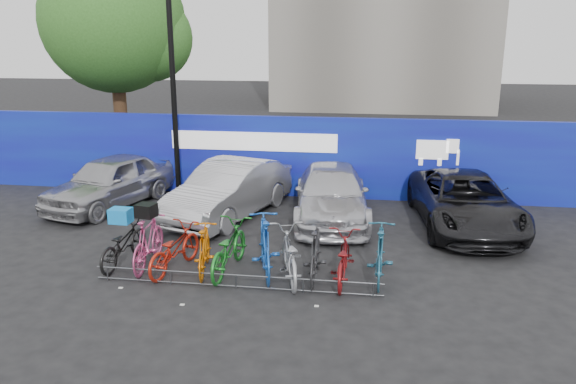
% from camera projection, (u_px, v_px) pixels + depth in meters
% --- Properties ---
extents(ground, '(100.00, 100.00, 0.00)m').
position_uv_depth(ground, '(243.00, 276.00, 11.32)').
color(ground, black).
rests_on(ground, ground).
extents(hoarding, '(22.00, 0.18, 2.40)m').
position_uv_depth(hoarding, '(287.00, 156.00, 16.71)').
color(hoarding, '#130A97').
rests_on(hoarding, ground).
extents(tree, '(5.40, 5.20, 7.80)m').
position_uv_depth(tree, '(120.00, 25.00, 20.49)').
color(tree, '#382314').
rests_on(tree, ground).
extents(lamppost, '(0.25, 0.50, 6.11)m').
position_uv_depth(lamppost, '(173.00, 87.00, 16.03)').
color(lamppost, black).
rests_on(lamppost, ground).
extents(bike_rack, '(5.60, 0.03, 0.30)m').
position_uv_depth(bike_rack, '(236.00, 281.00, 10.70)').
color(bike_rack, '#595B60').
rests_on(bike_rack, ground).
extents(car_0, '(2.87, 4.55, 1.44)m').
position_uv_depth(car_0, '(110.00, 181.00, 15.80)').
color(car_0, '#A4A4A8').
rests_on(car_0, ground).
extents(car_1, '(2.83, 4.72, 1.47)m').
position_uv_depth(car_1, '(230.00, 190.00, 14.86)').
color(car_1, '#B1B1B6').
rests_on(car_1, ground).
extents(car_2, '(2.29, 4.76, 1.34)m').
position_uv_depth(car_2, '(331.00, 194.00, 14.74)').
color(car_2, silver).
rests_on(car_2, ground).
extents(car_3, '(2.66, 5.02, 1.34)m').
position_uv_depth(car_3, '(465.00, 201.00, 14.05)').
color(car_3, black).
rests_on(car_3, ground).
extents(bike_0, '(0.81, 1.83, 0.93)m').
position_uv_depth(bike_0, '(123.00, 244.00, 11.78)').
color(bike_0, black).
rests_on(bike_0, ground).
extents(bike_1, '(0.59, 1.84, 1.09)m').
position_uv_depth(bike_1, '(148.00, 242.00, 11.64)').
color(bike_1, '#C6447D').
rests_on(bike_1, ground).
extents(bike_2, '(1.04, 1.90, 0.95)m').
position_uv_depth(bike_2, '(174.00, 249.00, 11.46)').
color(bike_2, '#B02011').
rests_on(bike_2, ground).
extents(bike_3, '(0.75, 1.71, 1.00)m').
position_uv_depth(bike_3, '(204.00, 249.00, 11.37)').
color(bike_3, '#D56607').
rests_on(bike_3, ground).
extents(bike_4, '(0.86, 2.02, 1.03)m').
position_uv_depth(bike_4, '(228.00, 248.00, 11.38)').
color(bike_4, '#197421').
rests_on(bike_4, ground).
extents(bike_5, '(1.07, 2.11, 1.22)m').
position_uv_depth(bike_5, '(265.00, 245.00, 11.28)').
color(bike_5, blue).
rests_on(bike_5, ground).
extents(bike_6, '(1.15, 2.04, 1.02)m').
position_uv_depth(bike_6, '(289.00, 255.00, 11.06)').
color(bike_6, '#9C9EA3').
rests_on(bike_6, ground).
extents(bike_7, '(0.53, 1.80, 1.08)m').
position_uv_depth(bike_7, '(315.00, 253.00, 11.07)').
color(bike_7, '#2A2A2D').
rests_on(bike_7, ground).
extents(bike_8, '(0.66, 1.81, 0.95)m').
position_uv_depth(bike_8, '(342.00, 259.00, 10.95)').
color(bike_8, maroon).
rests_on(bike_8, ground).
extents(bike_9, '(0.59, 1.89, 1.13)m').
position_uv_depth(bike_9, '(380.00, 253.00, 11.00)').
color(bike_9, '#205972').
rests_on(bike_9, ground).
extents(cargo_crate, '(0.44, 0.34, 0.30)m').
position_uv_depth(cargo_crate, '(121.00, 216.00, 11.61)').
color(cargo_crate, '#107CD5').
rests_on(cargo_crate, bike_0).
extents(cargo_topcase, '(0.42, 0.39, 0.27)m').
position_uv_depth(cargo_topcase, '(146.00, 210.00, 11.46)').
color(cargo_topcase, black).
rests_on(cargo_topcase, bike_1).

